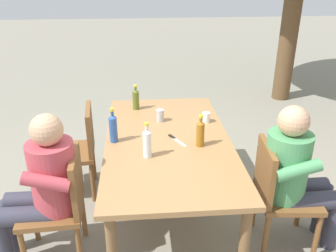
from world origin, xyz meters
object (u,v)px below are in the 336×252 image
Objects in this scene: chair_far_right at (278,191)px; cup_steel at (160,115)px; bottle_clear at (147,142)px; table_knife at (176,140)px; bottle_olive at (136,99)px; person_in_plaid_shirt at (296,172)px; cup_white at (206,117)px; bottle_amber at (200,133)px; dining_table at (168,148)px; person_in_white_shirt at (43,183)px; chair_near_left at (79,147)px; bottle_blue at (113,128)px; chair_near_right at (62,202)px.

cup_steel is at bearing -132.85° from chair_far_right.
table_knife is at bearing 135.88° from bottle_clear.
chair_far_right is 0.88m from table_knife.
table_knife is (0.70, 0.32, -0.10)m from bottle_olive.
person_in_plaid_shirt reaches higher than cup_steel.
person_in_plaid_shirt is at bearing 50.35° from cup_steel.
cup_white is (-0.73, -0.54, 0.14)m from person_in_plaid_shirt.
bottle_clear is 1.05× the size of bottle_amber.
person_in_plaid_shirt is 1.25m from cup_steel.
person_in_white_shirt reaches higher than dining_table.
bottle_amber is 2.36× the size of cup_steel.
bottle_amber is (-0.29, 1.16, 0.21)m from person_in_white_shirt.
bottle_clear reaches higher than cup_white.
person_in_plaid_shirt is at bearing 46.79° from bottle_olive.
cup_white is at bearing 130.31° from dining_table.
chair_near_left is at bearing -117.54° from chair_far_right.
chair_far_right is at bearing 71.77° from bottle_blue.
cup_white is 0.82× the size of cup_steel.
person_in_white_shirt is at bearing -78.38° from bottle_clear.
chair_far_right is 7.84× the size of cup_steel.
cup_white reaches higher than dining_table.
chair_near_left is at bearing -139.41° from bottle_blue.
bottle_clear is 3.02× the size of cup_white.
person_in_plaid_shirt reaches higher than bottle_clear.
chair_near_right is 0.20m from person_in_white_shirt.
bottle_amber reaches higher than dining_table.
chair_near_right is at bearing -26.62° from bottle_olive.
person_in_white_shirt is at bearing -75.85° from bottle_amber.
bottle_olive is (-0.95, -0.08, -0.01)m from bottle_clear.
dining_table is 0.75m from bottle_olive.
bottle_amber is at bearing 108.48° from bottle_clear.
bottle_clear reaches higher than chair_near_left.
bottle_clear reaches higher than bottle_olive.
person_in_plaid_shirt is at bearing 64.84° from table_knife.
dining_table is 0.40m from cup_steel.
bottle_amber is at bearing 104.15° from person_in_white_shirt.
bottle_blue is at bearing -68.46° from cup_white.
person_in_plaid_shirt is 1.62m from bottle_olive.
chair_near_right is 3.02× the size of bottle_blue.
chair_far_right is 0.74× the size of person_in_plaid_shirt.
cup_white is at bearing 111.54° from bottle_blue.
person_in_white_shirt reaches higher than bottle_amber.
chair_near_right is at bearing 92.32° from person_in_white_shirt.
chair_near_left is 0.69m from bottle_blue.
bottle_amber reaches higher than cup_white.
chair_near_right is 1.00× the size of chair_far_right.
person_in_white_shirt is 12.90× the size of cup_white.
person_in_plaid_shirt is 0.76m from bottle_amber.
chair_near_left is at bearing -117.22° from table_knife.
person_in_plaid_shirt is (0.85, 1.72, 0.17)m from chair_near_left.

